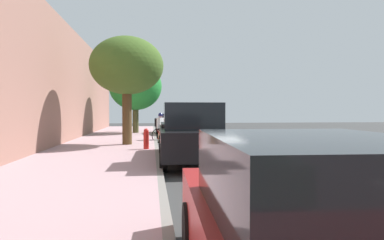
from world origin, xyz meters
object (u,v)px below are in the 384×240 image
(parked_pickup_black_second, at_px, (190,136))
(bicycle_at_curb, at_px, (164,136))
(street_tree_near_cyclist, at_px, (135,86))
(pedestrian_on_phone, at_px, (126,118))
(fire_hydrant, at_px, (146,139))
(parked_sedan_red_mid, at_px, (314,237))
(parked_sedan_silver_nearest, at_px, (171,125))
(cyclist_with_backpack, at_px, (160,125))
(street_tree_mid_block, at_px, (127,66))

(parked_pickup_black_second, relative_size, bicycle_at_curb, 3.89)
(street_tree_near_cyclist, distance_m, pedestrian_on_phone, 3.32)
(fire_hydrant, bearing_deg, pedestrian_on_phone, -82.35)
(parked_sedan_red_mid, relative_size, street_tree_near_cyclist, 0.89)
(street_tree_near_cyclist, bearing_deg, parked_pickup_black_second, 100.04)
(parked_sedan_silver_nearest, relative_size, pedestrian_on_phone, 2.60)
(parked_sedan_red_mid, height_order, cyclist_with_backpack, cyclist_with_backpack)
(parked_sedan_red_mid, xyz_separation_m, street_tree_near_cyclist, (2.36, -22.12, 2.70))
(cyclist_with_backpack, distance_m, street_tree_mid_block, 4.04)
(parked_sedan_red_mid, distance_m, fire_hydrant, 11.65)
(parked_pickup_black_second, bearing_deg, bicycle_at_curb, -85.24)
(bicycle_at_curb, distance_m, fire_hydrant, 4.14)
(parked_sedan_silver_nearest, bearing_deg, street_tree_near_cyclist, -20.99)
(street_tree_mid_block, relative_size, fire_hydrant, 5.95)
(street_tree_mid_block, height_order, pedestrian_on_phone, street_tree_mid_block)
(parked_sedan_silver_nearest, height_order, pedestrian_on_phone, pedestrian_on_phone)
(parked_sedan_silver_nearest, relative_size, street_tree_near_cyclist, 0.90)
(parked_sedan_silver_nearest, distance_m, parked_sedan_red_mid, 21.18)
(parked_sedan_red_mid, relative_size, bicycle_at_curb, 3.25)
(parked_sedan_red_mid, bearing_deg, cyclist_with_backpack, -87.23)
(street_tree_mid_block, height_order, fire_hydrant, street_tree_mid_block)
(parked_pickup_black_second, relative_size, pedestrian_on_phone, 3.08)
(cyclist_with_backpack, bearing_deg, bicycle_at_curb, 115.39)
(bicycle_at_curb, height_order, pedestrian_on_phone, pedestrian_on_phone)
(parked_sedan_silver_nearest, relative_size, cyclist_with_backpack, 2.80)
(bicycle_at_curb, bearing_deg, parked_pickup_black_second, 94.76)
(pedestrian_on_phone, bearing_deg, parked_sedan_silver_nearest, 135.74)
(parked_pickup_black_second, distance_m, bicycle_at_curb, 6.99)
(parked_sedan_red_mid, relative_size, pedestrian_on_phone, 2.58)
(parked_sedan_red_mid, distance_m, street_tree_near_cyclist, 22.41)
(parked_pickup_black_second, height_order, parked_sedan_red_mid, parked_pickup_black_second)
(parked_pickup_black_second, bearing_deg, street_tree_near_cyclist, -79.96)
(cyclist_with_backpack, xyz_separation_m, fire_hydrant, (0.67, 4.51, -0.39))
(street_tree_near_cyclist, bearing_deg, street_tree_mid_block, 90.00)
(parked_sedan_silver_nearest, relative_size, parked_sedan_red_mid, 1.01)
(parked_pickup_black_second, bearing_deg, fire_hydrant, -63.13)
(parked_sedan_silver_nearest, bearing_deg, parked_sedan_red_mid, 89.72)
(parked_pickup_black_second, relative_size, street_tree_mid_block, 1.07)
(parked_pickup_black_second, relative_size, cyclist_with_backpack, 3.32)
(street_tree_near_cyclist, relative_size, pedestrian_on_phone, 2.90)
(bicycle_at_curb, relative_size, street_tree_mid_block, 0.27)
(fire_hydrant, bearing_deg, parked_sedan_silver_nearest, -99.18)
(fire_hydrant, bearing_deg, cyclist_with_backpack, -98.51)
(parked_sedan_silver_nearest, xyz_separation_m, parked_pickup_black_second, (0.08, 12.53, 0.15))
(cyclist_with_backpack, distance_m, pedestrian_on_phone, 8.65)
(fire_hydrant, bearing_deg, parked_sedan_red_mid, 97.15)
(parked_pickup_black_second, height_order, fire_hydrant, parked_pickup_black_second)
(bicycle_at_curb, relative_size, fire_hydrant, 1.63)
(bicycle_at_curb, distance_m, pedestrian_on_phone, 9.18)
(cyclist_with_backpack, height_order, fire_hydrant, cyclist_with_backpack)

